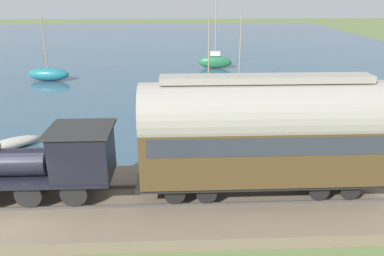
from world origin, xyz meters
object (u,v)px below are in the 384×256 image
Objects in this scene: sailboat_brown at (239,79)px; rowboat_near_shore at (269,149)px; passenger_coach at (263,131)px; sailboat_green at (215,61)px; rowboat_off_pier at (13,143)px; sailboat_teal at (49,74)px; sailboat_gray at (208,100)px; steam_locomotive at (48,159)px.

rowboat_near_shore is at bearing -151.53° from sailboat_brown.
passenger_coach is at bearing 112.94° from rowboat_near_shore.
sailboat_green reaches higher than rowboat_off_pier.
rowboat_near_shore is (-17.24, -16.60, -0.38)m from sailboat_teal.
sailboat_gray is at bearing 177.77° from sailboat_green.
sailboat_brown is (-7.37, -1.39, -0.34)m from sailboat_green.
passenger_coach reaches higher than steam_locomotive.
sailboat_brown is (19.87, -2.46, -2.66)m from passenger_coach.
sailboat_green is at bearing 42.42° from sailboat_brown.
steam_locomotive is 7.59m from rowboat_off_pier.
rowboat_near_shore is at bearing -129.92° from sailboat_teal.
rowboat_near_shore is (-22.42, -0.53, -0.55)m from sailboat_green.
sailboat_brown is 15.08m from rowboat_near_shore.
sailboat_brown is at bearing -163.85° from sailboat_green.
sailboat_teal is at bearing 44.87° from sailboat_gray.
sailboat_green is (5.18, -16.07, 0.17)m from sailboat_teal.
sailboat_brown is (7.46, -3.40, -0.29)m from sailboat_gray.
steam_locomotive is at bearing 177.27° from rowboat_off_pier.
passenger_coach is at bearing -176.76° from sailboat_green.
sailboat_teal is at bearing -25.21° from rowboat_off_pier.
sailboat_teal reaches higher than rowboat_off_pier.
sailboat_teal reaches higher than steam_locomotive.
sailboat_brown is at bearing -35.15° from sailboat_gray.
rowboat_off_pier is (-21.08, 13.07, -0.52)m from sailboat_green.
sailboat_green reaches higher than passenger_coach.
sailboat_teal is 23.94m from rowboat_near_shore.
sailboat_teal is at bearing 114.61° from sailboat_brown.
passenger_coach is 1.03× the size of sailboat_green.
sailboat_green reaches higher than rowboat_near_shore.
sailboat_brown reaches higher than rowboat_near_shore.
sailboat_green is at bearing -65.97° from sailboat_teal.
sailboat_gray reaches higher than steam_locomotive.
sailboat_green is at bearing -67.70° from rowboat_off_pier.
sailboat_teal is 17.06m from sailboat_gray.
rowboat_off_pier is at bearing -163.14° from sailboat_teal.
passenger_coach is 27.36m from sailboat_green.
rowboat_near_shore is (4.82, -9.57, -1.88)m from steam_locomotive.
sailboat_gray is 0.98× the size of sailboat_brown.
passenger_coach is 12.67m from sailboat_gray.
rowboat_off_pier is (-13.71, 14.46, -0.17)m from sailboat_brown.
sailboat_brown is 2.23× the size of rowboat_off_pier.
sailboat_teal is 17.60m from sailboat_brown.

